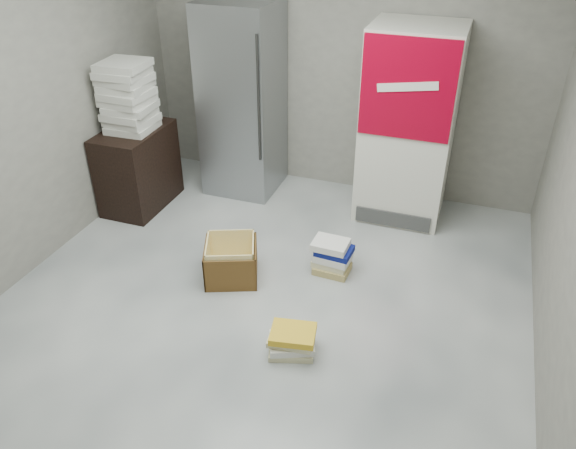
% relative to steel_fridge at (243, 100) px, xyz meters
% --- Properties ---
extents(ground, '(5.00, 5.00, 0.00)m').
position_rel_steel_fridge_xyz_m(ground, '(0.90, -2.13, -0.95)').
color(ground, silver).
rests_on(ground, ground).
extents(room_shell, '(4.04, 5.04, 2.82)m').
position_rel_steel_fridge_xyz_m(room_shell, '(0.90, -2.13, 0.85)').
color(room_shell, gray).
rests_on(room_shell, ground).
extents(steel_fridge, '(0.70, 0.72, 1.90)m').
position_rel_steel_fridge_xyz_m(steel_fridge, '(0.00, 0.00, 0.00)').
color(steel_fridge, '#A1A5A9').
rests_on(steel_fridge, ground).
extents(coke_cooler, '(0.80, 0.73, 1.80)m').
position_rel_steel_fridge_xyz_m(coke_cooler, '(1.65, -0.01, -0.05)').
color(coke_cooler, silver).
rests_on(coke_cooler, ground).
extents(wood_shelf, '(0.50, 0.80, 0.80)m').
position_rel_steel_fridge_xyz_m(wood_shelf, '(-0.83, -0.73, -0.55)').
color(wood_shelf, black).
rests_on(wood_shelf, ground).
extents(supply_box_stack, '(0.45, 0.44, 0.65)m').
position_rel_steel_fridge_xyz_m(supply_box_stack, '(-0.83, -0.73, 0.17)').
color(supply_box_stack, beige).
rests_on(supply_box_stack, wood_shelf).
extents(phonebook_stack_main, '(0.33, 0.26, 0.29)m').
position_rel_steel_fridge_xyz_m(phonebook_stack_main, '(1.30, -1.20, -0.80)').
color(phonebook_stack_main, tan).
rests_on(phonebook_stack_main, ground).
extents(phonebook_stack_side, '(0.38, 0.34, 0.19)m').
position_rel_steel_fridge_xyz_m(phonebook_stack_side, '(1.29, -2.21, -0.86)').
color(phonebook_stack_side, beige).
rests_on(phonebook_stack_side, ground).
extents(cardboard_box, '(0.55, 0.55, 0.34)m').
position_rel_steel_fridge_xyz_m(cardboard_box, '(0.54, -1.55, -0.81)').
color(cardboard_box, gold).
rests_on(cardboard_box, ground).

